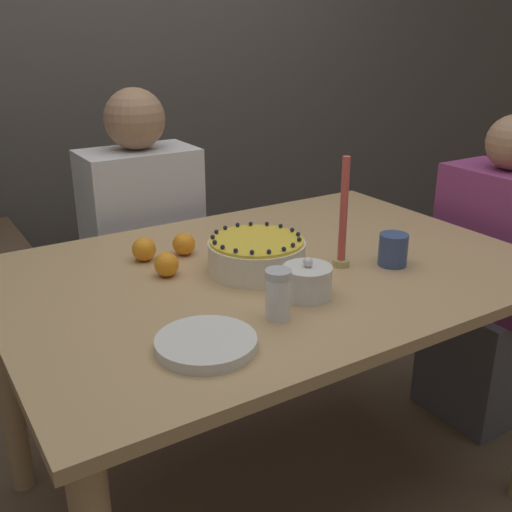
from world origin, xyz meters
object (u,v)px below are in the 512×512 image
Objects in this scene: cake at (256,255)px; candle at (343,222)px; person_woman_floral at (490,295)px; sugar_bowl at (307,282)px; person_man_blue_shirt at (146,274)px; sugar_shaker at (278,294)px.

candle is (0.22, -0.10, 0.08)m from cake.
person_woman_floral is (0.97, -0.05, -0.34)m from cake.
cake is 0.21m from sugar_bowl.
cake is 0.22× the size of person_man_blue_shirt.
candle is (0.20, 0.11, 0.09)m from sugar_bowl.
person_man_blue_shirt is (-0.05, 0.70, -0.30)m from cake.
person_woman_floral is at bearing -3.21° from cake.
cake is 0.76m from person_man_blue_shirt.
sugar_shaker is at bearing 86.49° from person_man_blue_shirt.
sugar_bowl is at bearing 99.30° from person_woman_floral.
sugar_bowl is 0.25m from candle.
sugar_bowl is at bearing -86.00° from cake.
sugar_bowl is 0.11× the size of person_woman_floral.
sugar_shaker is at bearing -155.66° from sugar_bowl.
sugar_shaker is 1.15m from person_woman_floral.
sugar_bowl is 0.40× the size of candle.
sugar_shaker is 0.39× the size of candle.
sugar_bowl is 1.04× the size of sugar_shaker.
person_man_blue_shirt is (-0.06, 0.91, -0.29)m from sugar_bowl.
person_woman_floral is at bearing 11.14° from sugar_shaker.
candle is 0.25× the size of person_man_blue_shirt.
candle is 0.92m from person_man_blue_shirt.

